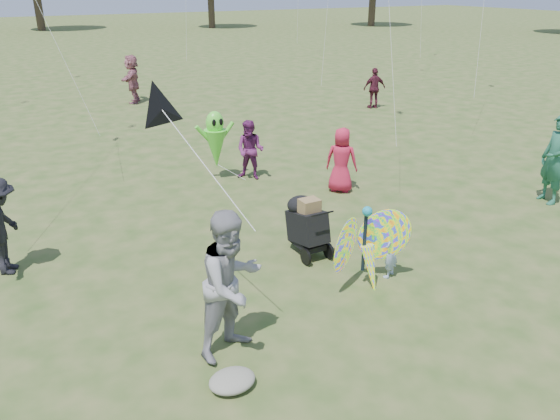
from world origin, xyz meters
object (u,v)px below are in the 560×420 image
(adult_man, at_px, (232,284))
(crowd_a, at_px, (341,160))
(child_girl, at_px, (391,251))
(crowd_b, at_px, (2,226))
(butterfly_kite, at_px, (367,249))
(crowd_f, at_px, (555,160))
(alien_kite, at_px, (216,142))
(crowd_e, at_px, (250,150))
(crowd_h, at_px, (374,88))
(crowd_j, at_px, (132,79))
(jogging_stroller, at_px, (306,222))

(adult_man, distance_m, crowd_a, 6.40)
(child_girl, xyz_separation_m, crowd_b, (-5.64, 3.25, 0.37))
(adult_man, bearing_deg, crowd_b, 103.27)
(adult_man, distance_m, butterfly_kite, 2.65)
(crowd_f, bearing_deg, butterfly_kite, -66.69)
(alien_kite, bearing_deg, crowd_e, -25.15)
(crowd_h, distance_m, alien_kite, 9.80)
(crowd_b, bearing_deg, crowd_f, -82.87)
(crowd_b, distance_m, crowd_f, 11.19)
(crowd_h, xyz_separation_m, butterfly_kite, (-8.40, -10.78, -0.10))
(child_girl, relative_size, crowd_j, 0.50)
(crowd_e, bearing_deg, crowd_f, 4.21)
(crowd_h, xyz_separation_m, jogging_stroller, (-8.65, -9.30, -0.16))
(child_girl, height_order, butterfly_kite, butterfly_kite)
(crowd_j, bearing_deg, crowd_b, 1.89)
(child_girl, relative_size, butterfly_kite, 0.55)
(crowd_h, height_order, alien_kite, alien_kite)
(adult_man, height_order, jogging_stroller, adult_man)
(crowd_a, bearing_deg, crowd_h, -86.80)
(crowd_j, distance_m, alien_kite, 10.33)
(adult_man, relative_size, crowd_a, 1.33)
(child_girl, distance_m, butterfly_kite, 0.58)
(adult_man, xyz_separation_m, crowd_a, (4.69, 4.34, -0.25))
(adult_man, bearing_deg, crowd_a, 22.63)
(crowd_a, height_order, crowd_e, crowd_a)
(crowd_h, relative_size, jogging_stroller, 1.42)
(butterfly_kite, bearing_deg, jogging_stroller, 99.60)
(crowd_h, height_order, jogging_stroller, crowd_h)
(butterfly_kite, xyz_separation_m, alien_kite, (-0.15, 5.99, 0.30))
(crowd_f, xyz_separation_m, jogging_stroller, (-6.11, 0.45, -0.38))
(adult_man, bearing_deg, crowd_h, 25.64)
(crowd_f, height_order, alien_kite, crowd_f)
(crowd_e, bearing_deg, alien_kite, -159.64)
(crowd_b, xyz_separation_m, crowd_h, (13.50, 7.47, -0.08))
(adult_man, bearing_deg, crowd_j, 59.65)
(crowd_f, height_order, crowd_j, crowd_f)
(crowd_b, relative_size, crowd_e, 1.14)
(crowd_a, bearing_deg, adult_man, 88.13)
(crowd_a, bearing_deg, alien_kite, 1.78)
(jogging_stroller, xyz_separation_m, alien_kite, (0.10, 4.51, 0.36))
(alien_kite, bearing_deg, crowd_h, 29.24)
(child_girl, relative_size, crowd_b, 0.56)
(crowd_a, relative_size, jogging_stroller, 1.40)
(crowd_j, xyz_separation_m, butterfly_kite, (-0.45, -16.31, -0.28))
(crowd_e, height_order, butterfly_kite, crowd_e)
(child_girl, xyz_separation_m, crowd_e, (0.07, 5.57, 0.27))
(butterfly_kite, bearing_deg, crowd_b, 147.00)
(jogging_stroller, bearing_deg, crowd_f, -5.01)
(child_girl, xyz_separation_m, crowd_a, (1.57, 3.77, 0.29))
(crowd_a, distance_m, crowd_h, 9.36)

